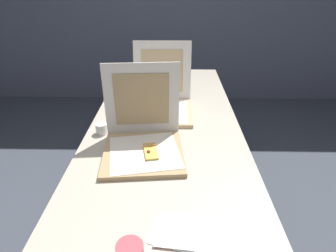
{
  "coord_description": "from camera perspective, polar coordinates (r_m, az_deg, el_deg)",
  "views": [
    {
      "loc": [
        0.04,
        -0.9,
        1.49
      ],
      "look_at": [
        0.02,
        0.41,
        0.78
      ],
      "focal_mm": 30.58,
      "sensor_mm": 36.0,
      "label": 1
    }
  ],
  "objects": [
    {
      "name": "table",
      "position": [
        1.68,
        -0.59,
        -0.75
      ],
      "size": [
        0.85,
        2.06,
        0.72
      ],
      "color": "#BCB29E",
      "rests_on": "ground"
    },
    {
      "name": "pizza_box_front",
      "position": [
        1.38,
        -4.98,
        -2.89
      ],
      "size": [
        0.41,
        0.41,
        0.4
      ],
      "rotation": [
        0.0,
        0.0,
        0.09
      ],
      "color": "tan",
      "rests_on": "table"
    },
    {
      "name": "pizza_box_middle",
      "position": [
        1.79,
        -1.34,
        4.79
      ],
      "size": [
        0.38,
        0.46,
        0.39
      ],
      "rotation": [
        0.0,
        0.0,
        -0.0
      ],
      "color": "tan",
      "rests_on": "table"
    },
    {
      "name": "cup_white_near_center",
      "position": [
        1.58,
        -13.08,
        -0.5
      ],
      "size": [
        0.06,
        0.06,
        0.06
      ],
      "primitive_type": "cylinder",
      "color": "white",
      "rests_on": "table"
    },
    {
      "name": "cup_white_far",
      "position": [
        1.98,
        -7.32,
        6.16
      ],
      "size": [
        0.06,
        0.06,
        0.06
      ],
      "primitive_type": "cylinder",
      "color": "white",
      "rests_on": "table"
    },
    {
      "name": "napkin_pile",
      "position": [
        1.02,
        1.69,
        -20.34
      ],
      "size": [
        0.18,
        0.18,
        0.01
      ],
      "color": "white",
      "rests_on": "table"
    }
  ]
}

